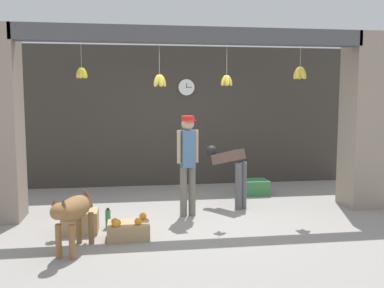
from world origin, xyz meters
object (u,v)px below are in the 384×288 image
at_px(worker_stooping, 231,168).
at_px(fruit_crate_apples, 80,220).
at_px(wall_clock, 186,87).
at_px(fruit_crate_oranges, 128,230).
at_px(produce_box_green, 253,187).
at_px(dog, 73,211).
at_px(shopkeeper, 188,158).
at_px(water_bottle, 108,219).

distance_m(worker_stooping, fruit_crate_apples, 2.61).
distance_m(fruit_crate_apples, wall_clock, 3.95).
bearing_deg(fruit_crate_oranges, wall_clock, 69.86).
distance_m(fruit_crate_apples, produce_box_green, 3.52).
relative_size(dog, shopkeeper, 0.63).
relative_size(produce_box_green, wall_clock, 1.52).
bearing_deg(fruit_crate_oranges, water_bottle, 119.92).
bearing_deg(worker_stooping, wall_clock, 64.04).
distance_m(water_bottle, wall_clock, 3.70).
bearing_deg(water_bottle, worker_stooping, 24.19).
height_order(produce_box_green, wall_clock, wall_clock).
xyz_separation_m(dog, worker_stooping, (2.34, 1.79, 0.17)).
bearing_deg(dog, wall_clock, 172.53).
relative_size(worker_stooping, water_bottle, 3.54).
relative_size(dog, fruit_crate_oranges, 1.80).
distance_m(dog, fruit_crate_oranges, 0.85).
relative_size(fruit_crate_oranges, produce_box_green, 1.02).
relative_size(worker_stooping, fruit_crate_oranges, 1.85).
relative_size(dog, fruit_crate_apples, 2.05).
bearing_deg(fruit_crate_oranges, worker_stooping, 39.17).
bearing_deg(fruit_crate_apples, dog, -89.09).
bearing_deg(worker_stooping, dog, 177.21).
height_order(worker_stooping, fruit_crate_oranges, worker_stooping).
distance_m(dog, wall_clock, 4.42).
distance_m(dog, water_bottle, 1.04).
bearing_deg(fruit_crate_apples, water_bottle, 20.31).
relative_size(fruit_crate_apples, produce_box_green, 0.89).
xyz_separation_m(worker_stooping, fruit_crate_oranges, (-1.70, -1.38, -0.55)).
distance_m(shopkeeper, water_bottle, 1.49).
height_order(worker_stooping, produce_box_green, worker_stooping).
bearing_deg(fruit_crate_oranges, dog, -147.28).
height_order(shopkeeper, water_bottle, shopkeeper).
distance_m(produce_box_green, wall_clock, 2.46).
distance_m(worker_stooping, produce_box_green, 1.17).
distance_m(dog, produce_box_green, 3.98).
height_order(shopkeeper, fruit_crate_oranges, shopkeeper).
bearing_deg(wall_clock, fruit_crate_apples, -122.31).
bearing_deg(water_bottle, wall_clock, 61.97).
relative_size(fruit_crate_oranges, fruit_crate_apples, 1.14).
xyz_separation_m(fruit_crate_apples, water_bottle, (0.37, 0.14, -0.04)).
height_order(shopkeeper, worker_stooping, shopkeeper).
height_order(dog, shopkeeper, shopkeeper).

